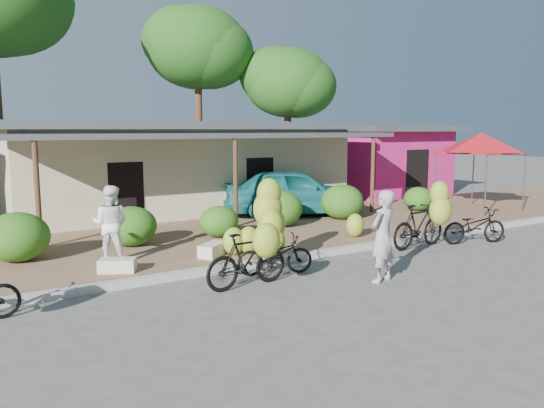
{
  "coord_description": "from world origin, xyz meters",
  "views": [
    {
      "loc": [
        -7.59,
        -8.14,
        3.1
      ],
      "look_at": [
        -0.47,
        3.24,
        1.2
      ],
      "focal_mm": 35.0,
      "sensor_mm": 36.0,
      "label": 1
    }
  ],
  "objects_px": {
    "bike_left": "(250,257)",
    "bike_far_right": "(474,226)",
    "tree_center_right": "(193,46)",
    "teal_van": "(293,192)",
    "bike_right": "(423,221)",
    "sack_near": "(214,249)",
    "red_canopy": "(481,143)",
    "tree_near_right": "(283,81)",
    "bike_center": "(271,234)",
    "vendor": "(382,236)",
    "bystander": "(111,224)",
    "sack_far": "(117,265)"
  },
  "relations": [
    {
      "from": "tree_near_right",
      "to": "bike_center",
      "type": "distance_m",
      "value": 16.51
    },
    {
      "from": "red_canopy",
      "to": "bystander",
      "type": "distance_m",
      "value": 13.89
    },
    {
      "from": "tree_near_right",
      "to": "vendor",
      "type": "xyz_separation_m",
      "value": [
        -7.41,
        -15.01,
        -4.57
      ]
    },
    {
      "from": "bike_left",
      "to": "bike_far_right",
      "type": "bearing_deg",
      "value": -91.57
    },
    {
      "from": "red_canopy",
      "to": "sack_near",
      "type": "height_order",
      "value": "red_canopy"
    },
    {
      "from": "bike_left",
      "to": "red_canopy",
      "type": "bearing_deg",
      "value": -76.72
    },
    {
      "from": "bike_left",
      "to": "bike_right",
      "type": "xyz_separation_m",
      "value": [
        5.53,
        0.61,
        0.12
      ]
    },
    {
      "from": "tree_near_right",
      "to": "tree_center_right",
      "type": "bearing_deg",
      "value": 153.43
    },
    {
      "from": "tree_center_right",
      "to": "bike_center",
      "type": "distance_m",
      "value": 17.09
    },
    {
      "from": "bystander",
      "to": "red_canopy",
      "type": "bearing_deg",
      "value": -142.8
    },
    {
      "from": "tree_center_right",
      "to": "tree_near_right",
      "type": "relative_size",
      "value": 1.26
    },
    {
      "from": "tree_center_right",
      "to": "teal_van",
      "type": "xyz_separation_m",
      "value": [
        -0.59,
        -9.67,
        -6.2
      ]
    },
    {
      "from": "tree_center_right",
      "to": "vendor",
      "type": "distance_m",
      "value": 18.42
    },
    {
      "from": "red_canopy",
      "to": "sack_far",
      "type": "height_order",
      "value": "red_canopy"
    },
    {
      "from": "bike_far_right",
      "to": "bike_left",
      "type": "bearing_deg",
      "value": 111.32
    },
    {
      "from": "vendor",
      "to": "bystander",
      "type": "bearing_deg",
      "value": -59.63
    },
    {
      "from": "tree_near_right",
      "to": "bike_far_right",
      "type": "height_order",
      "value": "tree_near_right"
    },
    {
      "from": "bystander",
      "to": "sack_far",
      "type": "bearing_deg",
      "value": 115.58
    },
    {
      "from": "red_canopy",
      "to": "bike_left",
      "type": "distance_m",
      "value": 12.67
    },
    {
      "from": "red_canopy",
      "to": "bike_left",
      "type": "height_order",
      "value": "red_canopy"
    },
    {
      "from": "sack_near",
      "to": "vendor",
      "type": "relative_size",
      "value": 0.45
    },
    {
      "from": "bike_center",
      "to": "sack_far",
      "type": "distance_m",
      "value": 3.34
    },
    {
      "from": "bike_center",
      "to": "bystander",
      "type": "bearing_deg",
      "value": 70.69
    },
    {
      "from": "red_canopy",
      "to": "teal_van",
      "type": "xyz_separation_m",
      "value": [
        -6.6,
        2.55,
        -1.66
      ]
    },
    {
      "from": "red_canopy",
      "to": "bike_right",
      "type": "bearing_deg",
      "value": -153.82
    },
    {
      "from": "tree_near_right",
      "to": "sack_near",
      "type": "xyz_separation_m",
      "value": [
        -9.56,
        -11.59,
        -5.25
      ]
    },
    {
      "from": "tree_center_right",
      "to": "sack_near",
      "type": "xyz_separation_m",
      "value": [
        -5.56,
        -13.59,
        -6.87
      ]
    },
    {
      "from": "sack_near",
      "to": "bike_left",
      "type": "bearing_deg",
      "value": -98.78
    },
    {
      "from": "tree_center_right",
      "to": "bystander",
      "type": "distance_m",
      "value": 16.25
    },
    {
      "from": "tree_near_right",
      "to": "vendor",
      "type": "relative_size",
      "value": 3.8
    },
    {
      "from": "vendor",
      "to": "teal_van",
      "type": "height_order",
      "value": "vendor"
    },
    {
      "from": "bike_center",
      "to": "tree_center_right",
      "type": "bearing_deg",
      "value": 0.46
    },
    {
      "from": "teal_van",
      "to": "red_canopy",
      "type": "bearing_deg",
      "value": -87.46
    },
    {
      "from": "sack_far",
      "to": "bike_center",
      "type": "bearing_deg",
      "value": -23.02
    },
    {
      "from": "bystander",
      "to": "tree_center_right",
      "type": "bearing_deg",
      "value": -86.66
    },
    {
      "from": "sack_near",
      "to": "bike_right",
      "type": "bearing_deg",
      "value": -19.03
    },
    {
      "from": "red_canopy",
      "to": "bystander",
      "type": "bearing_deg",
      "value": -177.22
    },
    {
      "from": "tree_center_right",
      "to": "sack_far",
      "type": "bearing_deg",
      "value": -119.78
    },
    {
      "from": "bike_center",
      "to": "bike_far_right",
      "type": "xyz_separation_m",
      "value": [
        6.19,
        -0.53,
        -0.35
      ]
    },
    {
      "from": "tree_near_right",
      "to": "bike_left",
      "type": "bearing_deg",
      "value": -125.39
    },
    {
      "from": "tree_near_right",
      "to": "teal_van",
      "type": "relative_size",
      "value": 1.48
    },
    {
      "from": "vendor",
      "to": "tree_near_right",
      "type": "bearing_deg",
      "value": -132.46
    },
    {
      "from": "sack_near",
      "to": "sack_far",
      "type": "bearing_deg",
      "value": -174.27
    },
    {
      "from": "bike_right",
      "to": "bike_far_right",
      "type": "xyz_separation_m",
      "value": [
        1.71,
        -0.28,
        -0.25
      ]
    },
    {
      "from": "bike_far_right",
      "to": "vendor",
      "type": "xyz_separation_m",
      "value": [
        -4.72,
        -1.37,
        0.46
      ]
    },
    {
      "from": "tree_center_right",
      "to": "bike_right",
      "type": "distance_m",
      "value": 16.65
    },
    {
      "from": "red_canopy",
      "to": "sack_near",
      "type": "xyz_separation_m",
      "value": [
        -11.57,
        -1.37,
        -2.34
      ]
    },
    {
      "from": "red_canopy",
      "to": "bike_right",
      "type": "xyz_separation_m",
      "value": [
        -6.41,
        -3.15,
        -1.88
      ]
    },
    {
      "from": "bike_far_right",
      "to": "teal_van",
      "type": "distance_m",
      "value": 6.28
    },
    {
      "from": "bike_left",
      "to": "bike_right",
      "type": "relative_size",
      "value": 0.95
    }
  ]
}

